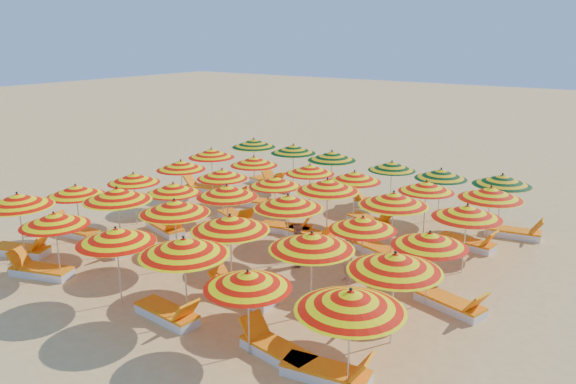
% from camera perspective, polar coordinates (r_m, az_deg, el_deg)
% --- Properties ---
extents(ground, '(120.00, 120.00, 0.00)m').
position_cam_1_polar(ground, '(17.58, -0.93, -5.39)').
color(ground, '#E5B565').
rests_on(ground, ground).
extents(umbrella_0, '(2.53, 2.53, 2.08)m').
position_cam_1_polar(umbrella_0, '(17.55, -25.77, -0.75)').
color(umbrella_0, silver).
rests_on(umbrella_0, ground).
extents(umbrella_1, '(2.17, 2.17, 1.89)m').
position_cam_1_polar(umbrella_1, '(15.92, -22.66, -2.59)').
color(umbrella_1, silver).
rests_on(umbrella_1, ground).
extents(umbrella_2, '(2.35, 2.35, 2.00)m').
position_cam_1_polar(umbrella_2, '(13.88, -17.08, -4.26)').
color(umbrella_2, silver).
rests_on(umbrella_2, ground).
extents(umbrella_3, '(2.62, 2.62, 2.13)m').
position_cam_1_polar(umbrella_3, '(12.51, -10.53, -5.47)').
color(umbrella_3, silver).
rests_on(umbrella_3, ground).
extents(umbrella_4, '(1.84, 1.84, 1.89)m').
position_cam_1_polar(umbrella_4, '(11.26, -4.11, -8.89)').
color(umbrella_4, silver).
rests_on(umbrella_4, ground).
extents(umbrella_5, '(2.54, 2.54, 2.11)m').
position_cam_1_polar(umbrella_5, '(10.04, 6.36, -10.91)').
color(umbrella_5, silver).
rests_on(umbrella_5, ground).
extents(umbrella_6, '(1.92, 1.92, 1.88)m').
position_cam_1_polar(umbrella_6, '(18.61, -20.75, 0.14)').
color(umbrella_6, silver).
rests_on(umbrella_6, ground).
extents(umbrella_7, '(2.03, 2.03, 2.11)m').
position_cam_1_polar(umbrella_7, '(17.00, -16.97, -0.24)').
color(umbrella_7, silver).
rests_on(umbrella_7, ground).
extents(umbrella_8, '(2.01, 2.01, 2.06)m').
position_cam_1_polar(umbrella_8, '(15.57, -11.46, -1.49)').
color(umbrella_8, silver).
rests_on(umbrella_8, ground).
extents(umbrella_9, '(2.48, 2.48, 2.10)m').
position_cam_1_polar(umbrella_9, '(13.94, -5.90, -3.15)').
color(umbrella_9, silver).
rests_on(umbrella_9, ground).
extents(umbrella_10, '(2.02, 2.02, 2.09)m').
position_cam_1_polar(umbrella_10, '(12.70, 2.44, -5.02)').
color(umbrella_10, silver).
rests_on(umbrella_10, ground).
extents(umbrella_11, '(2.61, 2.61, 2.10)m').
position_cam_1_polar(umbrella_11, '(11.76, 10.81, -7.03)').
color(umbrella_11, silver).
rests_on(umbrella_11, ground).
extents(umbrella_12, '(1.95, 1.95, 1.87)m').
position_cam_1_polar(umbrella_12, '(19.67, -15.42, 1.37)').
color(umbrella_12, silver).
rests_on(umbrella_12, ground).
extents(umbrella_13, '(2.01, 2.01, 1.83)m').
position_cam_1_polar(umbrella_13, '(18.23, -11.58, 0.38)').
color(umbrella_13, silver).
rests_on(umbrella_13, ground).
extents(umbrella_14, '(2.49, 2.49, 2.00)m').
position_cam_1_polar(umbrella_14, '(17.05, -6.21, 0.09)').
color(umbrella_14, silver).
rests_on(umbrella_14, ground).
extents(umbrella_15, '(2.59, 2.59, 2.08)m').
position_cam_1_polar(umbrella_15, '(15.66, 0.01, -0.99)').
color(umbrella_15, silver).
rests_on(umbrella_15, ground).
extents(umbrella_16, '(2.21, 2.21, 1.87)m').
position_cam_1_polar(umbrella_16, '(14.59, 7.62, -3.18)').
color(umbrella_16, silver).
rests_on(umbrella_16, ground).
extents(umbrella_17, '(2.33, 2.33, 1.92)m').
position_cam_1_polar(umbrella_17, '(13.64, 14.21, -4.70)').
color(umbrella_17, silver).
rests_on(umbrella_17, ground).
extents(umbrella_18, '(2.03, 2.03, 1.92)m').
position_cam_1_polar(umbrella_18, '(21.03, -10.83, 2.70)').
color(umbrella_18, silver).
rests_on(umbrella_18, ground).
extents(umbrella_19, '(2.27, 2.27, 1.88)m').
position_cam_1_polar(umbrella_19, '(19.63, -6.71, 1.84)').
color(umbrella_19, silver).
rests_on(umbrella_19, ground).
extents(umbrella_20, '(2.17, 2.17, 1.84)m').
position_cam_1_polar(umbrella_20, '(18.61, -1.33, 1.07)').
color(umbrella_20, silver).
rests_on(umbrella_20, ground).
extents(umbrella_21, '(2.27, 2.27, 2.10)m').
position_cam_1_polar(umbrella_21, '(17.35, 4.04, 0.71)').
color(umbrella_21, silver).
rests_on(umbrella_21, ground).
extents(umbrella_22, '(2.45, 2.45, 2.11)m').
position_cam_1_polar(umbrella_22, '(16.11, 10.68, -0.70)').
color(umbrella_22, silver).
rests_on(umbrella_22, ground).
extents(umbrella_23, '(2.01, 2.01, 2.00)m').
position_cam_1_polar(umbrella_23, '(15.77, 17.75, -1.92)').
color(umbrella_23, silver).
rests_on(umbrella_23, ground).
extents(umbrella_24, '(1.89, 1.89, 1.97)m').
position_cam_1_polar(umbrella_24, '(22.76, -7.79, 3.94)').
color(umbrella_24, silver).
rests_on(umbrella_24, ground).
extents(umbrella_25, '(2.33, 2.33, 1.92)m').
position_cam_1_polar(umbrella_25, '(21.36, -3.49, 3.16)').
color(umbrella_25, silver).
rests_on(umbrella_25, ground).
extents(umbrella_26, '(2.33, 2.33, 1.88)m').
position_cam_1_polar(umbrella_26, '(20.17, 2.24, 2.33)').
color(umbrella_26, silver).
rests_on(umbrella_26, ground).
extents(umbrella_27, '(2.40, 2.40, 1.92)m').
position_cam_1_polar(umbrella_27, '(19.12, 6.77, 1.57)').
color(umbrella_27, silver).
rests_on(umbrella_27, ground).
extents(umbrella_28, '(1.86, 1.86, 1.88)m').
position_cam_1_polar(umbrella_28, '(18.40, 13.88, 0.54)').
color(umbrella_28, silver).
rests_on(umbrella_28, ground).
extents(umbrella_29, '(2.47, 2.47, 2.03)m').
position_cam_1_polar(umbrella_29, '(17.69, 19.90, -0.11)').
color(umbrella_29, silver).
rests_on(umbrella_29, ground).
extents(umbrella_30, '(2.27, 2.27, 2.07)m').
position_cam_1_polar(umbrella_30, '(24.22, -3.49, 4.99)').
color(umbrella_30, silver).
rests_on(umbrella_30, ground).
extents(umbrella_31, '(2.50, 2.50, 2.00)m').
position_cam_1_polar(umbrella_31, '(23.23, 0.54, 4.39)').
color(umbrella_31, silver).
rests_on(umbrella_31, ground).
extents(umbrella_32, '(2.14, 2.14, 2.03)m').
position_cam_1_polar(umbrella_32, '(21.84, 4.48, 3.69)').
color(umbrella_32, silver).
rests_on(umbrella_32, ground).
extents(umbrella_33, '(2.10, 2.10, 1.86)m').
position_cam_1_polar(umbrella_33, '(21.10, 10.50, 2.61)').
color(umbrella_33, silver).
rests_on(umbrella_33, ground).
extents(umbrella_34, '(1.92, 1.92, 1.91)m').
position_cam_1_polar(umbrella_34, '(20.09, 15.28, 1.79)').
color(umbrella_34, silver).
rests_on(umbrella_34, ground).
extents(umbrella_35, '(2.13, 2.13, 2.02)m').
position_cam_1_polar(umbrella_35, '(19.49, 20.93, 1.16)').
color(umbrella_35, silver).
rests_on(umbrella_35, ground).
extents(lounger_0, '(1.82, 1.17, 0.69)m').
position_cam_1_polar(lounger_0, '(18.56, -25.42, -5.33)').
color(lounger_0, white).
rests_on(lounger_0, ground).
extents(lounger_1, '(1.83, 1.10, 0.69)m').
position_cam_1_polar(lounger_1, '(16.80, -23.87, -7.30)').
color(lounger_1, white).
rests_on(lounger_1, ground).
extents(lounger_2, '(1.78, 0.73, 0.69)m').
position_cam_1_polar(lounger_2, '(13.48, -12.08, -11.98)').
color(lounger_2, white).
rests_on(lounger_2, ground).
extents(lounger_3, '(1.80, 0.85, 0.69)m').
position_cam_1_polar(lounger_3, '(11.87, -1.22, -15.71)').
color(lounger_3, white).
rests_on(lounger_3, ground).
extents(lounger_4, '(1.80, 0.85, 0.69)m').
position_cam_1_polar(lounger_4, '(11.21, 4.09, -17.82)').
color(lounger_4, white).
rests_on(lounger_4, ground).
extents(lounger_5, '(1.78, 0.74, 0.69)m').
position_cam_1_polar(lounger_5, '(19.62, -20.89, -3.71)').
color(lounger_5, white).
rests_on(lounger_5, ground).
extents(lounger_6, '(1.80, 0.85, 0.69)m').
position_cam_1_polar(lounger_6, '(17.88, -17.62, -5.27)').
color(lounger_6, white).
rests_on(lounger_6, ground).
extents(lounger_7, '(1.74, 0.62, 0.69)m').
position_cam_1_polar(lounger_7, '(14.11, -4.78, -10.32)').
color(lounger_7, white).
rests_on(lounger_7, ground).
extents(lounger_8, '(1.74, 0.59, 0.69)m').
position_cam_1_polar(lounger_8, '(13.23, 4.93, -12.22)').
color(lounger_8, white).
rests_on(lounger_8, ground).
extents(lounger_9, '(1.82, 1.03, 0.69)m').
position_cam_1_polar(lounger_9, '(19.03, -12.32, -3.60)').
color(lounger_9, white).
rests_on(lounger_9, ground).
extents(lounger_10, '(1.83, 1.03, 0.69)m').
position_cam_1_polar(lounger_10, '(14.17, 16.25, -10.83)').
color(lounger_10, white).
rests_on(lounger_10, ground).
extents(lounger_11, '(1.82, 1.18, 0.69)m').
position_cam_1_polar(lounger_11, '(19.67, -5.27, -2.65)').
color(lounger_11, white).
rests_on(lounger_11, ground).
extents(lounger_12, '(1.83, 1.04, 0.69)m').
position_cam_1_polar(lounger_12, '(18.60, -0.07, -3.67)').
color(lounger_12, white).
rests_on(lounger_12, ground).
extents(lounger_13, '(1.75, 0.65, 0.69)m').
position_cam_1_polar(lounger_13, '(18.01, 2.37, -4.35)').
color(lounger_13, white).
rests_on(lounger_13, ground).
extents(lounger_14, '(1.83, 1.09, 0.69)m').
position_cam_1_polar(lounger_14, '(17.08, 8.87, -5.69)').
color(lounger_14, white).
rests_on(lounger_14, ground).
extents(lounger_15, '(1.82, 1.01, 0.69)m').
position_cam_1_polar(lounger_15, '(23.61, -8.52, 0.40)').
color(lounger_15, white).
rests_on(lounger_15, ground).
extents(lounger_16, '(1.82, 0.98, 0.69)m').
position_cam_1_polar(lounger_16, '(21.35, -2.59, -1.10)').
color(lounger_16, white).
rests_on(lounger_16, ground).
extents(lounger_17, '(1.83, 1.12, 0.69)m').
position_cam_1_polar(lounger_17, '(19.42, 8.37, -3.00)').
color(lounger_17, white).
rests_on(lounger_17, ground).
extents(lounger_18, '(1.79, 0.80, 0.69)m').
position_cam_1_polar(lounger_18, '(18.17, 17.77, -4.94)').
color(lounger_18, white).
rests_on(lounger_18, ground).
extents(lounger_19, '(1.81, 0.87, 0.69)m').
position_cam_1_polar(lounger_19, '(24.37, -2.06, 1.05)').
color(lounger_19, white).
rests_on(lounger_19, ground).
extents(lounger_20, '(1.80, 0.83, 0.69)m').
position_cam_1_polar(lounger_20, '(23.82, -0.86, 0.71)').
color(lounger_20, white).
rests_on(lounger_20, ground).
extents(lounger_21, '(1.83, 1.16, 0.69)m').
position_cam_1_polar(lounger_21, '(21.69, 8.85, -1.00)').
color(lounger_21, white).
rests_on(lounger_21, ground).
extents(lounger_22, '(1.81, 0.87, 0.69)m').
position_cam_1_polar(lounger_22, '(19.62, 22.00, -3.83)').
color(lounger_22, white).
rests_on(lounger_22, ground).
extents(beachgoer_a, '(0.62, 0.53, 1.44)m').
position_cam_1_polar(beachgoer_a, '(14.90, 6.09, -6.51)').
color(beachgoer_a, '#DE9F7C').
rests_on(beachgoer_a, ground).
extents(beachgoer_b, '(0.53, 0.65, 1.26)m').
position_cam_1_polar(beachgoer_b, '(15.82, 0.88, -5.41)').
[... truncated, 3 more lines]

